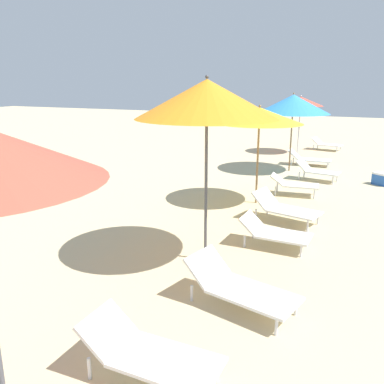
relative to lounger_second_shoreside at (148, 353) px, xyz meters
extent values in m
cube|color=white|center=(0.21, 0.00, -0.04)|extent=(1.08, 0.62, 0.04)
cube|color=white|center=(-0.50, 0.00, 0.13)|extent=(0.38, 0.62, 0.33)
cylinder|color=silver|center=(0.65, 0.26, -0.18)|extent=(0.04, 0.04, 0.24)
cylinder|color=silver|center=(-0.55, 0.26, -0.18)|extent=(0.04, 0.04, 0.24)
cylinder|color=silver|center=(-0.55, -0.26, -0.18)|extent=(0.04, 0.04, 0.24)
cylinder|color=#4C4C51|center=(-0.58, 2.90, 0.89)|extent=(0.05, 0.05, 2.40)
cone|color=orange|center=(-0.58, 2.90, 2.39)|extent=(2.26, 2.26, 0.60)
sphere|color=#4C4C51|center=(-0.58, 2.90, 2.72)|extent=(0.06, 0.06, 0.06)
cube|color=white|center=(0.53, 3.96, -0.06)|extent=(0.97, 0.65, 0.04)
cube|color=white|center=(-0.10, 3.98, 0.09)|extent=(0.35, 0.63, 0.30)
cylinder|color=silver|center=(0.91, 4.21, -0.19)|extent=(0.04, 0.04, 0.22)
cylinder|color=silver|center=(0.89, 3.69, -0.19)|extent=(0.04, 0.04, 0.22)
cylinder|color=silver|center=(-0.12, 4.25, -0.19)|extent=(0.04, 0.04, 0.22)
cylinder|color=silver|center=(-0.14, 3.72, -0.19)|extent=(0.04, 0.04, 0.22)
cube|color=white|center=(0.63, 1.65, -0.05)|extent=(1.27, 0.90, 0.04)
cube|color=white|center=(-0.10, 1.83, 0.14)|extent=(0.53, 0.73, 0.37)
cylinder|color=silver|center=(1.15, 1.81, -0.19)|extent=(0.04, 0.04, 0.23)
cylinder|color=silver|center=(1.02, 1.27, -0.19)|extent=(0.04, 0.04, 0.23)
cylinder|color=silver|center=(-0.10, 2.11, -0.19)|extent=(0.04, 0.04, 0.23)
cylinder|color=silver|center=(-0.23, 1.58, -0.19)|extent=(0.04, 0.04, 0.23)
cylinder|color=olive|center=(-0.73, 6.57, 0.69)|extent=(0.05, 0.05, 1.98)
cone|color=yellow|center=(-0.73, 6.57, 1.87)|extent=(2.10, 2.10, 0.38)
sphere|color=olive|center=(-0.73, 6.57, 2.09)|extent=(0.06, 0.06, 0.06)
cube|color=white|center=(0.17, 7.71, -0.02)|extent=(0.98, 0.67, 0.04)
cube|color=white|center=(-0.45, 7.63, 0.11)|extent=(0.41, 0.60, 0.26)
cylinder|color=silver|center=(0.50, 7.98, -0.17)|extent=(0.04, 0.04, 0.27)
cylinder|color=silver|center=(0.56, 7.52, -0.17)|extent=(0.04, 0.04, 0.27)
cylinder|color=silver|center=(-0.49, 7.86, -0.17)|extent=(0.04, 0.04, 0.27)
cylinder|color=silver|center=(-0.43, 7.40, -0.17)|extent=(0.04, 0.04, 0.27)
cube|color=white|center=(0.43, 5.38, -0.03)|extent=(1.20, 0.89, 0.04)
cube|color=white|center=(-0.25, 5.54, 0.15)|extent=(0.50, 0.72, 0.35)
cylinder|color=silver|center=(0.92, 5.55, -0.18)|extent=(0.04, 0.04, 0.25)
cylinder|color=silver|center=(0.79, 5.01, -0.18)|extent=(0.04, 0.04, 0.25)
cylinder|color=silver|center=(-0.24, 5.83, -0.18)|extent=(0.04, 0.04, 0.25)
cylinder|color=silver|center=(-0.37, 5.29, -0.18)|extent=(0.04, 0.04, 0.25)
cylinder|color=olive|center=(-0.74, 10.75, 0.66)|extent=(0.05, 0.05, 1.93)
cone|color=#338CD8|center=(-0.74, 10.75, 1.94)|extent=(2.41, 2.41, 0.62)
sphere|color=olive|center=(-0.74, 10.75, 2.28)|extent=(0.06, 0.06, 0.06)
cube|color=white|center=(-0.07, 11.99, -0.09)|extent=(1.15, 0.64, 0.04)
cube|color=white|center=(-0.82, 11.96, 0.08)|extent=(0.42, 0.61, 0.34)
cylinder|color=silver|center=(0.38, 12.25, -0.21)|extent=(0.04, 0.04, 0.19)
cylinder|color=silver|center=(0.40, 11.75, -0.21)|extent=(0.04, 0.04, 0.19)
cylinder|color=silver|center=(-0.88, 12.21, -0.21)|extent=(0.04, 0.04, 0.19)
cylinder|color=silver|center=(-0.87, 11.71, -0.21)|extent=(0.04, 0.04, 0.19)
cube|color=white|center=(0.50, 9.63, -0.02)|extent=(1.03, 0.71, 0.04)
cube|color=white|center=(-0.11, 9.74, 0.13)|extent=(0.42, 0.60, 0.30)
cylinder|color=silver|center=(0.91, 9.79, -0.17)|extent=(0.04, 0.04, 0.26)
cylinder|color=silver|center=(0.83, 9.35, -0.17)|extent=(0.04, 0.04, 0.26)
cylinder|color=silver|center=(-0.11, 9.97, -0.17)|extent=(0.04, 0.04, 0.26)
cylinder|color=silver|center=(-0.19, 9.53, -0.17)|extent=(0.04, 0.04, 0.26)
cylinder|color=silver|center=(-1.16, 14.55, 0.68)|extent=(0.05, 0.05, 1.98)
cone|color=#E54C38|center=(-1.16, 14.55, 1.86)|extent=(1.84, 1.84, 0.38)
sphere|color=silver|center=(-1.16, 14.55, 2.08)|extent=(0.06, 0.06, 0.06)
cube|color=white|center=(0.05, 15.79, -0.06)|extent=(1.05, 0.81, 0.04)
cube|color=white|center=(-0.57, 15.92, 0.09)|extent=(0.46, 0.69, 0.29)
cylinder|color=silver|center=(0.47, 15.98, -0.19)|extent=(0.04, 0.04, 0.23)
cylinder|color=silver|center=(0.36, 15.46, -0.19)|extent=(0.04, 0.04, 0.23)
cylinder|color=silver|center=(-0.54, 16.19, -0.19)|extent=(0.04, 0.04, 0.23)
cylinder|color=silver|center=(-0.65, 15.66, -0.19)|extent=(0.04, 0.04, 0.23)
cube|color=#2659B2|center=(2.14, 9.89, -0.15)|extent=(0.56, 0.50, 0.31)
cube|color=white|center=(2.14, 9.89, 0.03)|extent=(0.57, 0.51, 0.05)
camera|label=1|loc=(1.87, -3.03, 2.65)|focal=37.95mm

